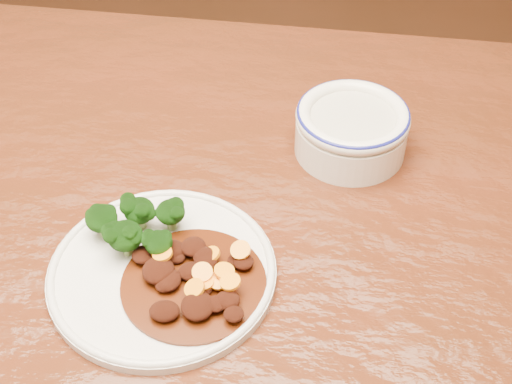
{
  "coord_description": "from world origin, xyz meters",
  "views": [
    {
      "loc": [
        0.13,
        -0.53,
        1.32
      ],
      "look_at": [
        0.12,
        0.05,
        0.77
      ],
      "focal_mm": 50.0,
      "sensor_mm": 36.0,
      "label": 1
    }
  ],
  "objects": [
    {
      "name": "dining_table",
      "position": [
        0.0,
        0.0,
        0.67
      ],
      "size": [
        1.6,
        1.07,
        0.75
      ],
      "rotation": [
        0.0,
        0.0,
        -0.12
      ],
      "color": "#4C1C0D",
      "rests_on": "ground"
    },
    {
      "name": "dinner_plate",
      "position": [
        0.02,
        -0.06,
        0.76
      ],
      "size": [
        0.24,
        0.24,
        0.01
      ],
      "rotation": [
        0.0,
        0.0,
        -0.33
      ],
      "color": "silver",
      "rests_on": "dining_table"
    },
    {
      "name": "broccoli_florets",
      "position": [
        -0.01,
        -0.02,
        0.78
      ],
      "size": [
        0.1,
        0.08,
        0.04
      ],
      "color": "#76954D",
      "rests_on": "dinner_plate"
    },
    {
      "name": "mince_stew",
      "position": [
        0.05,
        -0.08,
        0.77
      ],
      "size": [
        0.15,
        0.15,
        0.03
      ],
      "color": "#431C07",
      "rests_on": "dinner_plate"
    },
    {
      "name": "dip_bowl",
      "position": [
        0.23,
        0.14,
        0.78
      ],
      "size": [
        0.14,
        0.14,
        0.06
      ],
      "rotation": [
        0.0,
        0.0,
        -0.35
      ],
      "color": "white",
      "rests_on": "dining_table"
    }
  ]
}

